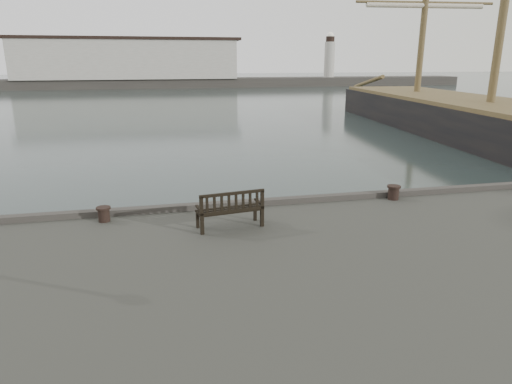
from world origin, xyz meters
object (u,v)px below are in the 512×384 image
tall_ship_main (487,129)px  bench (230,216)px  bollard_left (104,214)px  bollard_right (393,192)px

tall_ship_main → bench: bearing=-135.6°
bollard_left → bollard_right: 9.11m
bench → bollard_right: size_ratio=4.04×
bench → bollard_left: size_ratio=4.39×
bench → tall_ship_main: bearing=30.7°
bollard_left → bollard_right: bollard_right is taller
bench → bollard_left: bench is taller
bollard_right → tall_ship_main: 24.72m
bollard_left → tall_ship_main: size_ratio=0.01×
tall_ship_main → bollard_left: bearing=-141.2°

